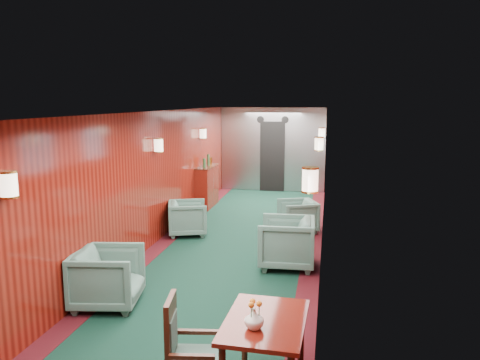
{
  "coord_description": "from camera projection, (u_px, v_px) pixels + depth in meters",
  "views": [
    {
      "loc": [
        1.57,
        -7.37,
        2.59
      ],
      "look_at": [
        0.0,
        0.9,
        1.15
      ],
      "focal_mm": 35.0,
      "sensor_mm": 36.0,
      "label": 1
    }
  ],
  "objects": [
    {
      "name": "dining_table",
      "position": [
        265.0,
        332.0,
        4.03
      ],
      "size": [
        0.72,
        1.0,
        0.73
      ],
      "rotation": [
        0.0,
        0.0,
        -0.04
      ],
      "color": "#65160D",
      "rests_on": "ground"
    },
    {
      "name": "flower_vase",
      "position": [
        254.0,
        319.0,
        3.84
      ],
      "size": [
        0.21,
        0.21,
        0.17
      ],
      "primitive_type": "imported",
      "rotation": [
        0.0,
        0.0,
        0.32
      ],
      "color": "silver",
      "rests_on": "dining_table"
    },
    {
      "name": "armchair_left_far",
      "position": [
        188.0,
        218.0,
        9.07
      ],
      "size": [
        0.92,
        0.91,
        0.66
      ],
      "primitive_type": "imported",
      "rotation": [
        0.0,
        0.0,
        1.9
      ],
      "color": "#1A3E39",
      "rests_on": "ground"
    },
    {
      "name": "bulkhead",
      "position": [
        273.0,
        150.0,
        13.39
      ],
      "size": [
        2.98,
        0.17,
        2.39
      ],
      "color": "#A0A2A6",
      "rests_on": "ground"
    },
    {
      "name": "armchair_right_far",
      "position": [
        298.0,
        216.0,
        9.29
      ],
      "size": [
        0.9,
        0.89,
        0.64
      ],
      "primitive_type": "imported",
      "rotation": [
        0.0,
        0.0,
        -1.19
      ],
      "color": "#1A3E39",
      "rests_on": "ground"
    },
    {
      "name": "armchair_left_near",
      "position": [
        108.0,
        277.0,
        5.92
      ],
      "size": [
        0.94,
        0.92,
        0.74
      ],
      "primitive_type": "imported",
      "rotation": [
        0.0,
        0.0,
        1.74
      ],
      "color": "#1A3E39",
      "rests_on": "ground"
    },
    {
      "name": "side_chair",
      "position": [
        184.0,
        347.0,
        3.97
      ],
      "size": [
        0.49,
        0.51,
        0.96
      ],
      "rotation": [
        0.0,
        0.0,
        0.15
      ],
      "color": "#1A3E39",
      "rests_on": "ground"
    },
    {
      "name": "credenza",
      "position": [
        207.0,
        186.0,
        11.47
      ],
      "size": [
        0.35,
        1.13,
        1.29
      ],
      "color": "#65160D",
      "rests_on": "ground"
    },
    {
      "name": "armchair_right_near",
      "position": [
        286.0,
        243.0,
        7.31
      ],
      "size": [
        0.89,
        0.86,
        0.78
      ],
      "primitive_type": "imported",
      "rotation": [
        0.0,
        0.0,
        -1.53
      ],
      "color": "#1A3E39",
      "rests_on": "ground"
    },
    {
      "name": "windows_right",
      "position": [
        322.0,
        171.0,
        7.59
      ],
      "size": [
        0.02,
        8.6,
        0.8
      ],
      "color": "silver",
      "rests_on": "ground"
    },
    {
      "name": "room",
      "position": [
        230.0,
        160.0,
        7.59
      ],
      "size": [
        12.0,
        12.1,
        2.4
      ],
      "color": "black",
      "rests_on": "ground"
    },
    {
      "name": "wall_sconces",
      "position": [
        236.0,
        147.0,
        8.11
      ],
      "size": [
        2.97,
        7.97,
        0.25
      ],
      "color": "#FFEAC6",
      "rests_on": "ground"
    }
  ]
}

